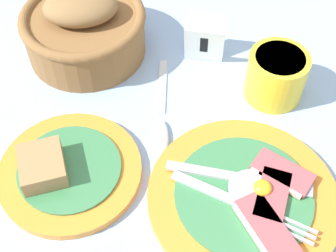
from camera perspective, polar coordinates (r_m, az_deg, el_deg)
ground_plane at (r=0.60m, az=-0.62°, el=-7.82°), size 3.00×3.00×0.00m
breakfast_plate at (r=0.60m, az=9.50°, el=-8.51°), size 0.24×0.24×0.03m
bread_plate at (r=0.62m, az=-12.34°, el=-5.23°), size 0.19×0.19×0.04m
sugar_cup at (r=0.69m, az=13.05°, el=6.10°), size 0.09×0.09×0.07m
bread_basket at (r=0.75m, az=-10.17°, el=11.61°), size 0.19×0.19×0.11m
number_card at (r=0.73m, az=4.50°, el=10.33°), size 0.06×0.05×0.07m
teaspoon_near_cup at (r=0.66m, az=-0.97°, el=0.19°), size 0.05×0.19×0.01m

